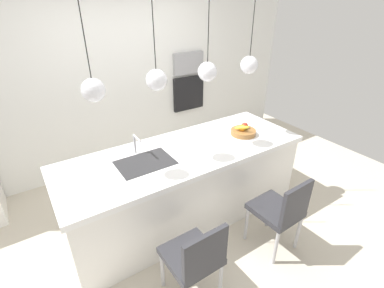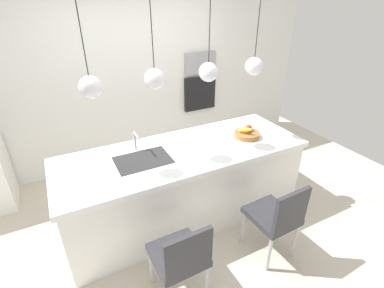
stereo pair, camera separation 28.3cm
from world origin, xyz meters
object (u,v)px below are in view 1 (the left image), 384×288
oven (188,93)px  chair_middle (281,210)px  microwave (188,63)px  fruit_bowl (243,131)px  chair_near (195,257)px

oven → chair_middle: 2.63m
microwave → chair_middle: microwave is taller
chair_middle → microwave: bearing=78.3°
fruit_bowl → oven: oven is taller
chair_middle → fruit_bowl: bearing=72.9°
chair_near → microwave: bearing=58.5°
chair_near → oven: bearing=58.5°
fruit_bowl → chair_near: (-1.31, -0.91, -0.45)m
fruit_bowl → oven: (0.25, 1.63, -0.00)m
fruit_bowl → chair_middle: bearing=-107.1°
oven → microwave: bearing=0.0°
microwave → chair_middle: bearing=-101.7°
microwave → chair_near: bearing=-121.5°
fruit_bowl → oven: bearing=81.4°
fruit_bowl → oven: 1.65m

